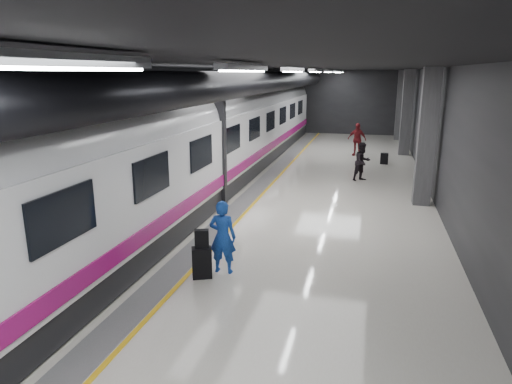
# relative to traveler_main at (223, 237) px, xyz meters

# --- Properties ---
(ground) EXTENTS (40.00, 40.00, 0.00)m
(ground) POSITION_rel_traveler_main_xyz_m (0.24, 4.86, -0.83)
(ground) COLOR silver
(ground) RESTS_ON ground
(platform_hall) EXTENTS (10.02, 40.02, 4.51)m
(platform_hall) POSITION_rel_traveler_main_xyz_m (-0.04, 5.81, 2.71)
(platform_hall) COLOR black
(platform_hall) RESTS_ON ground
(train) EXTENTS (3.05, 38.00, 4.05)m
(train) POSITION_rel_traveler_main_xyz_m (-3.00, 4.86, 1.24)
(train) COLOR black
(train) RESTS_ON ground
(traveler_main) EXTENTS (0.61, 0.40, 1.65)m
(traveler_main) POSITION_rel_traveler_main_xyz_m (0.00, 0.00, 0.00)
(traveler_main) COLOR blue
(traveler_main) RESTS_ON ground
(suitcase_main) EXTENTS (0.49, 0.41, 0.68)m
(suitcase_main) POSITION_rel_traveler_main_xyz_m (-0.35, -0.38, -0.49)
(suitcase_main) COLOR black
(suitcase_main) RESTS_ON ground
(shoulder_bag) EXTENTS (0.33, 0.24, 0.40)m
(shoulder_bag) POSITION_rel_traveler_main_xyz_m (-0.35, -0.35, 0.05)
(shoulder_bag) COLOR black
(shoulder_bag) RESTS_ON suitcase_main
(traveler_far_a) EXTENTS (0.97, 0.96, 1.59)m
(traveler_far_a) POSITION_rel_traveler_main_xyz_m (2.74, 9.89, -0.03)
(traveler_far_a) COLOR black
(traveler_far_a) RESTS_ON ground
(traveler_far_b) EXTENTS (1.10, 0.73, 1.74)m
(traveler_far_b) POSITION_rel_traveler_main_xyz_m (2.31, 15.90, 0.04)
(traveler_far_b) COLOR maroon
(traveler_far_b) RESTS_ON ground
(suitcase_far) EXTENTS (0.37, 0.24, 0.54)m
(suitcase_far) POSITION_rel_traveler_main_xyz_m (3.72, 13.79, -0.56)
(suitcase_far) COLOR black
(suitcase_far) RESTS_ON ground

